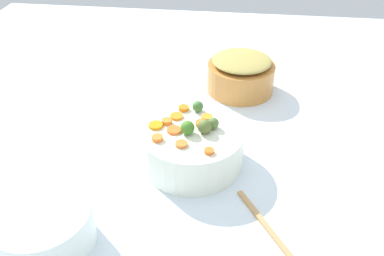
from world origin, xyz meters
TOP-DOWN VIEW (x-y plane):
  - tabletop at (0.00, 0.00)m, footprint 2.40×2.40m
  - serving_bowl_carrots at (-0.03, -0.04)m, footprint 0.28×0.28m
  - metal_pot at (0.09, 0.39)m, footprint 0.24×0.24m
  - stuffing_mound at (0.09, 0.39)m, footprint 0.21×0.21m
  - carrot_slice_0 at (-0.01, -0.01)m, footprint 0.04×0.04m
  - carrot_slice_1 at (0.00, 0.02)m, footprint 0.03×0.03m
  - carrot_slice_2 at (-0.05, -0.10)m, footprint 0.03×0.03m
  - carrot_slice_3 at (-0.08, 0.02)m, footprint 0.04×0.04m
  - carrot_slice_4 at (0.02, -0.12)m, footprint 0.03×0.03m
  - carrot_slice_5 at (-0.07, 0.06)m, footprint 0.04×0.04m
  - carrot_slice_6 at (-0.08, -0.05)m, footprint 0.04×0.04m
  - carrot_slice_7 at (-0.12, -0.09)m, footprint 0.03×0.03m
  - carrot_slice_8 at (-0.13, -0.03)m, footprint 0.05×0.05m
  - carrot_slice_9 at (-0.11, -0.01)m, footprint 0.04×0.04m
  - brussels_sprout_0 at (0.02, -0.02)m, footprint 0.03×0.03m
  - brussels_sprout_1 at (-0.03, 0.06)m, footprint 0.03×0.03m
  - brussels_sprout_2 at (-0.04, -0.05)m, footprint 0.04×0.04m
  - brussels_sprout_3 at (-0.00, -0.04)m, footprint 0.04×0.04m
  - wooden_spoon at (0.21, -0.33)m, footprint 0.19×0.28m
  - casserole_dish at (-0.31, -0.36)m, footprint 0.21×0.21m

SIDE VIEW (x-z plane):
  - tabletop at x=0.00m, z-range 0.00..0.02m
  - wooden_spoon at x=0.21m, z-range 0.02..0.03m
  - casserole_dish at x=-0.31m, z-range 0.02..0.12m
  - metal_pot at x=0.09m, z-range 0.02..0.12m
  - serving_bowl_carrots at x=-0.03m, z-range 0.02..0.13m
  - carrot_slice_6 at x=-0.08m, z-range 0.13..0.13m
  - carrot_slice_3 at x=-0.08m, z-range 0.13..0.13m
  - carrot_slice_8 at x=-0.13m, z-range 0.13..0.14m
  - carrot_slice_2 at x=-0.05m, z-range 0.13..0.14m
  - carrot_slice_4 at x=0.02m, z-range 0.13..0.14m
  - carrot_slice_1 at x=0.00m, z-range 0.13..0.14m
  - carrot_slice_0 at x=-0.01m, z-range 0.13..0.14m
  - carrot_slice_5 at x=-0.07m, z-range 0.13..0.14m
  - carrot_slice_7 at x=-0.12m, z-range 0.13..0.14m
  - carrot_slice_9 at x=-0.11m, z-range 0.13..0.14m
  - stuffing_mound at x=0.09m, z-range 0.12..0.15m
  - brussels_sprout_1 at x=-0.03m, z-range 0.13..0.16m
  - brussels_sprout_0 at x=0.02m, z-range 0.13..0.16m
  - brussels_sprout_2 at x=-0.04m, z-range 0.13..0.16m
  - brussels_sprout_3 at x=0.00m, z-range 0.13..0.17m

